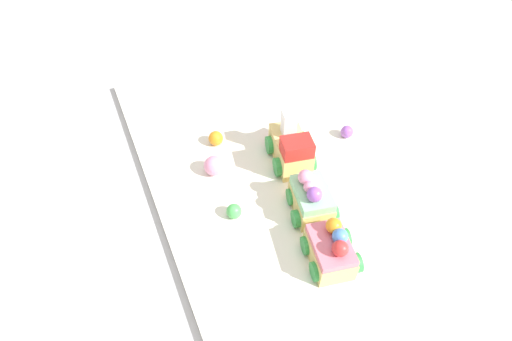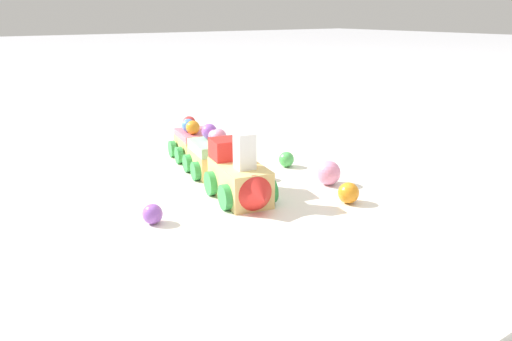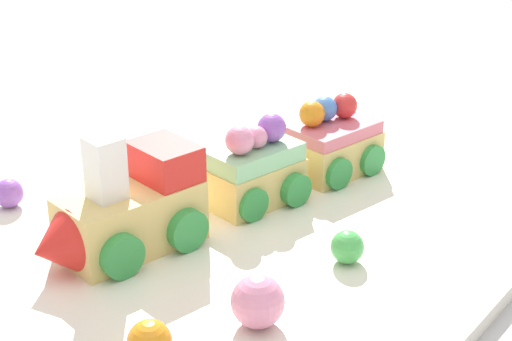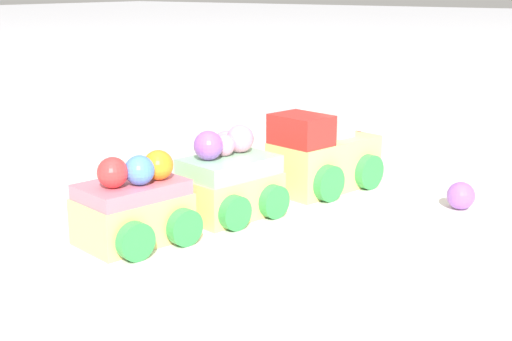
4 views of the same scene
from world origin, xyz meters
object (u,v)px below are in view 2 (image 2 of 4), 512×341
at_px(cake_car_mint, 211,156).
at_px(gumball_purple, 153,214).
at_px(gumball_pink, 328,173).
at_px(cake_train_locomotive, 242,178).
at_px(gumball_orange, 348,193).
at_px(cake_car_strawberry, 193,143).
at_px(gumball_green, 288,160).

xyz_separation_m(cake_car_mint, gumball_purple, (0.12, -0.14, -0.01)).
bearing_deg(gumball_pink, cake_train_locomotive, -97.65).
relative_size(gumball_purple, gumball_pink, 0.68).
relative_size(cake_car_mint, gumball_orange, 3.16).
bearing_deg(gumball_purple, cake_car_strawberry, 142.13).
bearing_deg(gumball_green, cake_car_strawberry, -143.75).
relative_size(cake_car_mint, gumball_green, 3.57).
distance_m(gumball_purple, gumball_pink, 0.24).
bearing_deg(gumball_pink, gumball_purple, -93.08).
relative_size(cake_train_locomotive, gumball_pink, 3.96).
bearing_deg(cake_train_locomotive, gumball_purple, -76.74).
height_order(gumball_pink, gumball_green, gumball_pink).
height_order(cake_car_mint, gumball_orange, cake_car_mint).
bearing_deg(gumball_orange, cake_car_strawberry, -167.76).
bearing_deg(gumball_pink, gumball_green, 177.54).
bearing_deg(gumball_green, cake_car_mint, -110.37).
relative_size(cake_car_strawberry, gumball_pink, 2.50).
relative_size(gumball_orange, gumball_green, 1.13).
relative_size(gumball_pink, gumball_green, 1.43).
height_order(cake_train_locomotive, cake_car_strawberry, cake_train_locomotive).
bearing_deg(gumball_orange, cake_car_mint, -158.60).
height_order(cake_car_mint, gumball_pink, cake_car_mint).
xyz_separation_m(cake_train_locomotive, gumball_purple, (0.00, -0.12, -0.02)).
height_order(cake_car_strawberry, gumball_pink, cake_car_strawberry).
distance_m(gumball_purple, gumball_orange, 0.23).
xyz_separation_m(cake_train_locomotive, cake_car_mint, (-0.11, 0.02, -0.00)).
distance_m(cake_car_strawberry, gumball_orange, 0.28).
xyz_separation_m(cake_car_strawberry, gumball_pink, (0.21, 0.09, -0.01)).
xyz_separation_m(cake_car_mint, gumball_green, (0.04, 0.10, -0.01)).
xyz_separation_m(cake_train_locomotive, gumball_green, (-0.07, 0.13, -0.02)).
bearing_deg(cake_car_mint, gumball_pink, 49.57).
bearing_deg(gumball_purple, gumball_green, 107.45).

